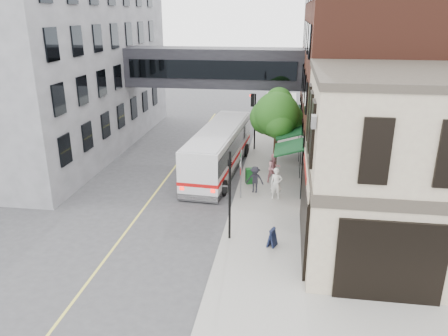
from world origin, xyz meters
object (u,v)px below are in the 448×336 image
(newspaper_box, at_px, (250,176))
(sandwich_board, at_px, (272,237))
(pedestrian_a, at_px, (276,184))
(bus, at_px, (219,148))
(pedestrian_c, at_px, (255,179))
(pedestrian_b, at_px, (274,168))

(newspaper_box, distance_m, sandwich_board, 8.12)
(pedestrian_a, distance_m, newspaper_box, 2.88)
(bus, height_order, pedestrian_c, bus)
(bus, xyz_separation_m, pedestrian_b, (3.89, -1.86, -0.62))
(bus, bearing_deg, pedestrian_b, -25.47)
(pedestrian_a, xyz_separation_m, sandwich_board, (0.02, -5.69, -0.50))
(sandwich_board, bearing_deg, pedestrian_c, 122.93)
(pedestrian_b, xyz_separation_m, pedestrian_c, (-1.08, -1.93, -0.12))
(pedestrian_b, height_order, pedestrian_c, pedestrian_b)
(pedestrian_a, relative_size, pedestrian_b, 1.00)
(bus, relative_size, pedestrian_b, 6.08)
(pedestrian_b, xyz_separation_m, newspaper_box, (-1.52, -0.49, -0.45))
(bus, xyz_separation_m, sandwich_board, (4.16, -10.26, -1.12))
(newspaper_box, bearing_deg, pedestrian_a, -69.62)
(pedestrian_c, height_order, newspaper_box, pedestrian_c)
(bus, bearing_deg, sandwich_board, -67.92)
(pedestrian_a, xyz_separation_m, pedestrian_b, (-0.25, 2.72, 0.00))
(bus, bearing_deg, newspaper_box, -44.65)
(pedestrian_a, height_order, sandwich_board, pedestrian_a)
(bus, relative_size, pedestrian_a, 6.09)
(pedestrian_b, height_order, newspaper_box, pedestrian_b)
(bus, distance_m, pedestrian_a, 6.20)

